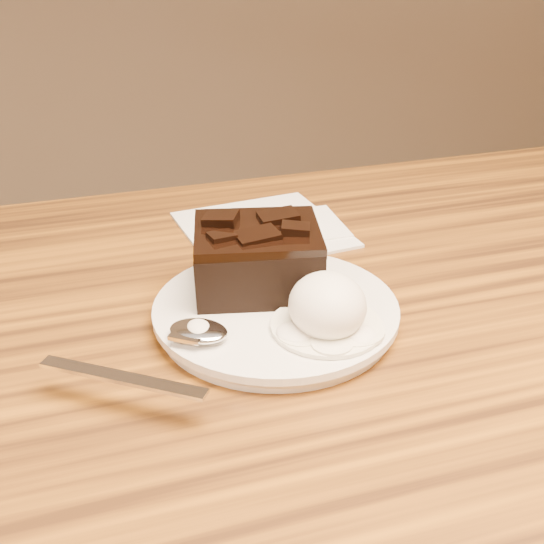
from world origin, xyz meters
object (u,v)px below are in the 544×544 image
object	(u,v)px
napkin	(262,228)
ice_cream_scoop	(327,305)
spoon	(199,333)
plate	(276,313)
brownie	(257,261)

from	to	relation	value
napkin	ice_cream_scoop	bearing A→B (deg)	-93.96
ice_cream_scoop	napkin	bearing A→B (deg)	86.04
ice_cream_scoop	spoon	xyz separation A→B (m)	(-0.09, 0.01, -0.01)
plate	spoon	size ratio (longest dim) A/B	1.11
ice_cream_scoop	napkin	xyz separation A→B (m)	(0.01, 0.22, -0.03)
ice_cream_scoop	napkin	distance (m)	0.22
plate	spoon	bearing A→B (deg)	-156.51
brownie	spoon	bearing A→B (deg)	-135.08
spoon	napkin	xyz separation A→B (m)	(0.11, 0.20, -0.02)
spoon	plate	bearing A→B (deg)	-30.88
plate	napkin	xyz separation A→B (m)	(0.04, 0.17, -0.00)
brownie	spoon	xyz separation A→B (m)	(-0.06, -0.06, -0.02)
ice_cream_scoop	plate	bearing A→B (deg)	119.77
plate	napkin	bearing A→B (deg)	76.74
plate	ice_cream_scoop	xyz separation A→B (m)	(0.03, -0.04, 0.03)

